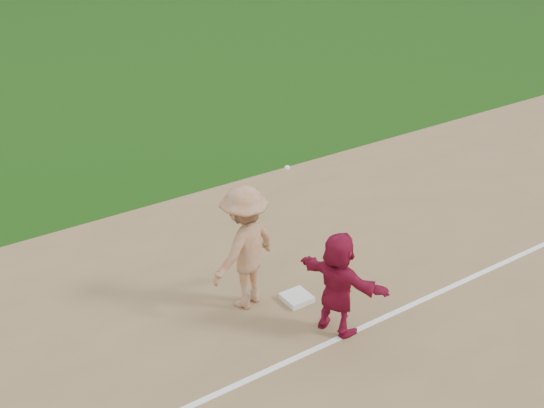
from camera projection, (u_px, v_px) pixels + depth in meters
ground at (323, 308)px, 11.29m from camera, size 160.00×160.00×0.00m
foul_line at (355, 331)px, 10.69m from camera, size 60.00×0.10×0.01m
first_base at (297, 298)px, 11.42m from camera, size 0.45×0.45×0.10m
base_runner at (338, 284)px, 10.35m from camera, size 0.93×1.67×1.71m
first_base_play at (245, 248)px, 10.91m from camera, size 1.55×1.17×2.59m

